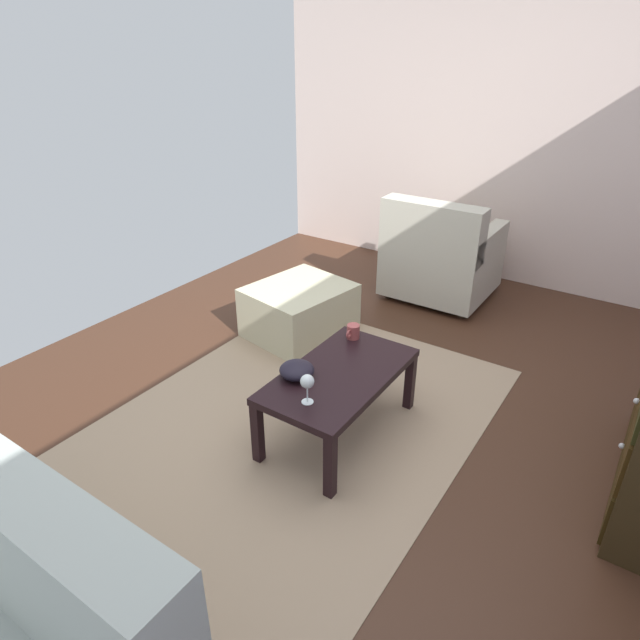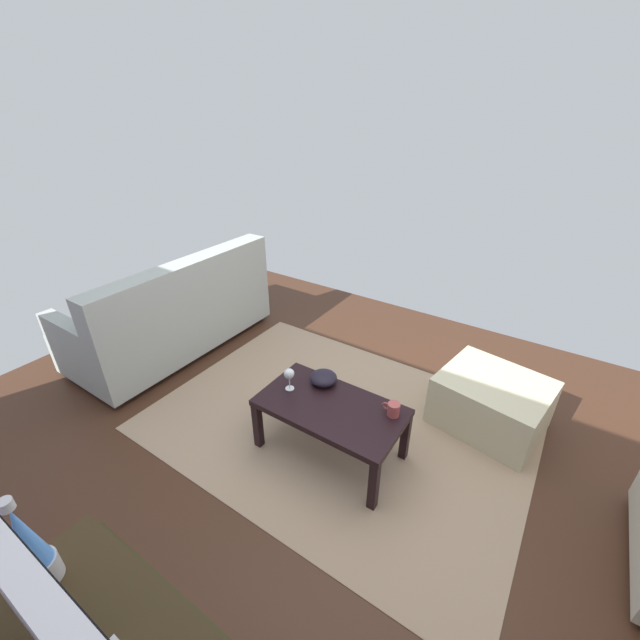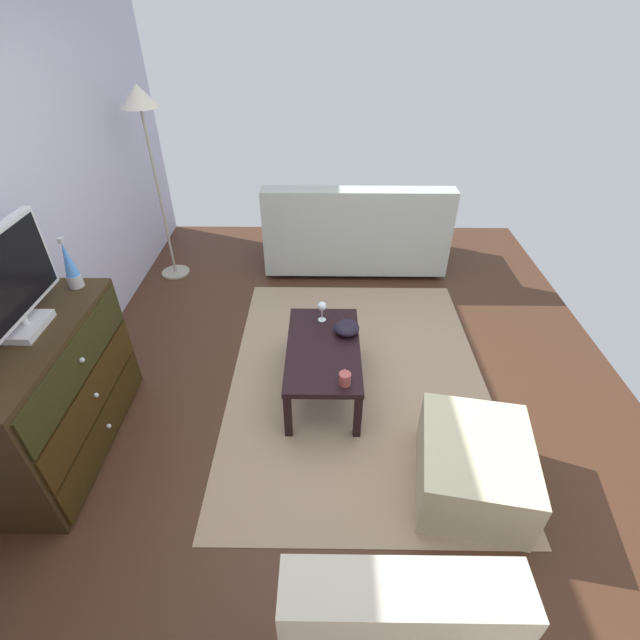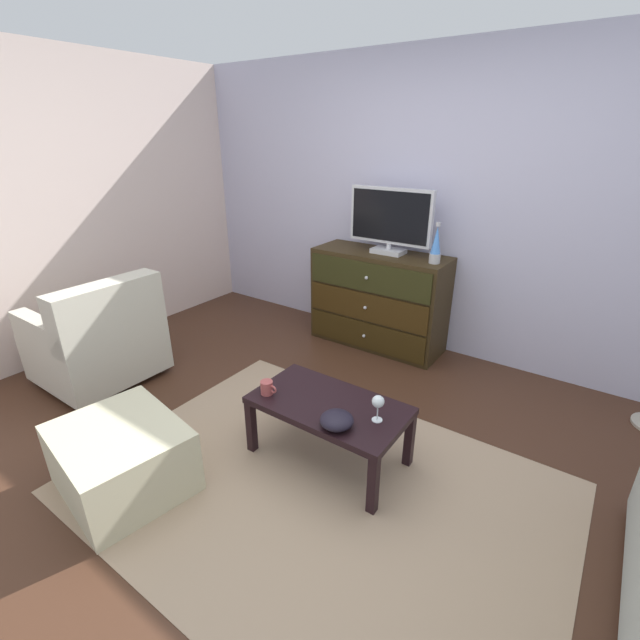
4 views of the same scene
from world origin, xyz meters
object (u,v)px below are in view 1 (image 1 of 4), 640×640
ottoman (299,311)px  bowl_decorative (297,370)px  armchair (440,257)px  coffee_table (339,380)px  wine_glass (307,382)px  mug (353,332)px

ottoman → bowl_decorative: bearing=35.6°
armchair → ottoman: armchair is taller
bowl_decorative → coffee_table: bearing=134.5°
wine_glass → bowl_decorative: (-0.15, -0.18, -0.07)m
mug → armchair: (-1.65, -0.14, -0.08)m
bowl_decorative → ottoman: (-0.97, -0.70, -0.25)m
bowl_decorative → ottoman: bearing=-144.4°
coffee_table → armchair: size_ratio=1.05×
wine_glass → bowl_decorative: bearing=-131.0°
bowl_decorative → armchair: bearing=-177.1°
coffee_table → mug: bearing=-159.4°
armchair → coffee_table: bearing=7.7°
wine_glass → mug: 0.70m
mug → ottoman: bearing=-121.8°
wine_glass → mug: bearing=-167.7°
coffee_table → mug: size_ratio=8.08×
armchair → bowl_decorative: bearing=2.9°
coffee_table → ottoman: coffee_table is taller
armchair → wine_glass: bearing=7.0°
coffee_table → wine_glass: (0.31, 0.01, 0.17)m
mug → coffee_table: bearing=20.6°
wine_glass → bowl_decorative: 0.24m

